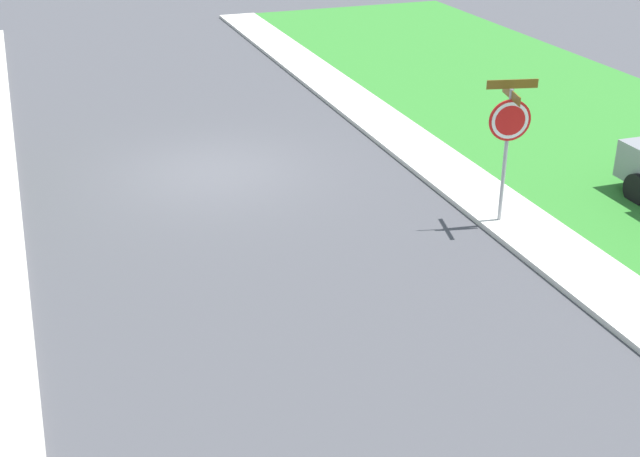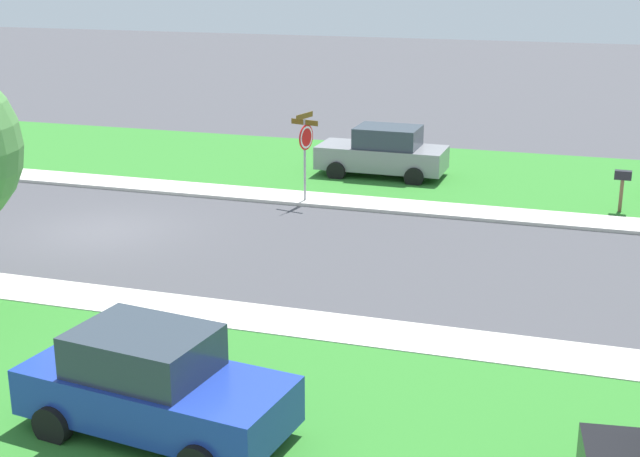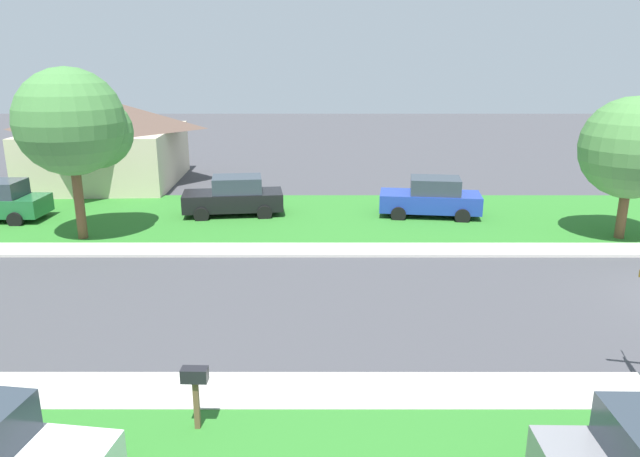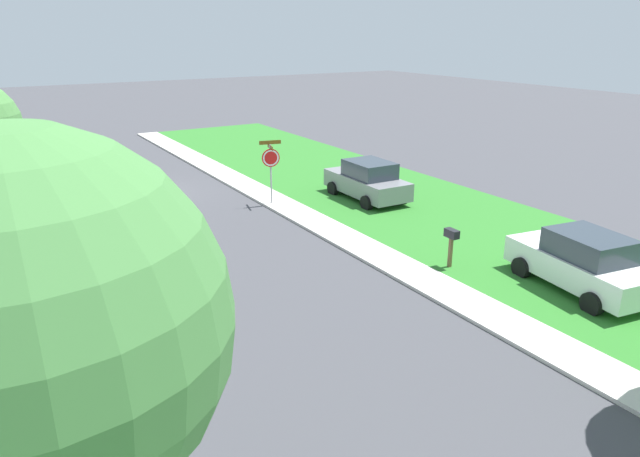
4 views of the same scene
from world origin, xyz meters
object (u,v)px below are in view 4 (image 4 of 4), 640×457
object	(u,v)px
stop_sign_near_corner	(5,147)
tree_sidewalk_near	(2,341)
stop_sign_far_corner	(271,162)
car_white_far_down_street	(583,262)
car_grey_near_corner	(367,181)
mailbox	(451,239)

from	to	relation	value
stop_sign_near_corner	tree_sidewalk_near	bearing A→B (deg)	86.71
stop_sign_near_corner	stop_sign_far_corner	xyz separation A→B (m)	(-9.23, 9.29, 0.00)
car_white_far_down_street	stop_sign_near_corner	bearing A→B (deg)	-59.06
stop_sign_far_corner	car_grey_near_corner	bearing A→B (deg)	159.29
stop_sign_near_corner	tree_sidewalk_near	xyz separation A→B (m)	(1.44, 25.10, 2.46)
stop_sign_near_corner	mailbox	xyz separation A→B (m)	(-10.83, 18.45, -0.88)
mailbox	stop_sign_far_corner	bearing A→B (deg)	-80.04
stop_sign_far_corner	car_grey_near_corner	world-z (taller)	stop_sign_far_corner
stop_sign_far_corner	tree_sidewalk_near	world-z (taller)	tree_sidewalk_near
car_grey_near_corner	mailbox	distance (m)	8.02
stop_sign_far_corner	car_white_far_down_street	xyz separation A→B (m)	(-3.70, 12.26, -1.01)
car_grey_near_corner	mailbox	size ratio (longest dim) A/B	3.30
stop_sign_near_corner	tree_sidewalk_near	world-z (taller)	tree_sidewalk_near
stop_sign_far_corner	car_white_far_down_street	distance (m)	12.85
car_grey_near_corner	tree_sidewalk_near	world-z (taller)	tree_sidewalk_near
car_white_far_down_street	car_grey_near_corner	bearing A→B (deg)	-91.14
stop_sign_near_corner	car_white_far_down_street	distance (m)	25.15
car_white_far_down_street	car_grey_near_corner	xyz separation A→B (m)	(-0.21, -10.78, 0.00)
car_white_far_down_street	car_grey_near_corner	size ratio (longest dim) A/B	1.04
stop_sign_near_corner	stop_sign_far_corner	size ratio (longest dim) A/B	1.00
stop_sign_near_corner	car_white_far_down_street	world-z (taller)	stop_sign_near_corner
car_white_far_down_street	tree_sidewalk_near	distance (m)	15.20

